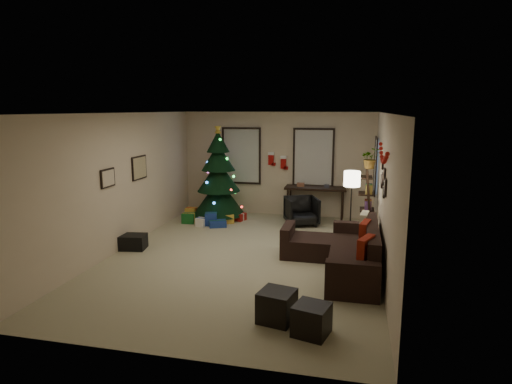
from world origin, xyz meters
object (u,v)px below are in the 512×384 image
Objects in this scene: desk_chair at (302,211)px; christmas_tree at (219,180)px; desk at (316,191)px; bookshelf at (368,205)px; sofa at (344,253)px.

christmas_tree is at bearing 154.31° from desk_chair.
christmas_tree reaches higher than desk.
bookshelf is (1.52, -0.88, 0.42)m from desk_chair.
desk is 0.98× the size of bookshelf.
desk is 2.22× the size of desk_chair.
sofa is 1.64× the size of desk.
desk_chair is 0.44× the size of bookshelf.
sofa is at bearing -41.83° from christmas_tree.
desk_chair is (-1.08, 2.75, 0.08)m from sofa.
christmas_tree is 1.55× the size of bookshelf.
sofa is 3.63× the size of desk_chair.
sofa reaches higher than desk_chair.
desk_chair is at bearing 111.46° from sofa.
desk is 0.80m from desk_chair.
desk is (2.40, 0.52, -0.28)m from christmas_tree.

